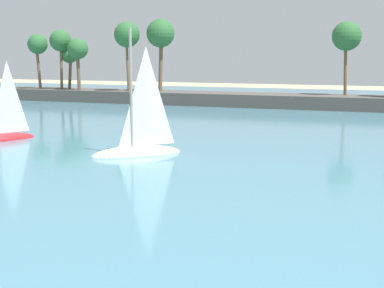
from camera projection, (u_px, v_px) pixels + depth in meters
sea at (324, 120)px, 61.91m from camera, size 220.00×104.57×0.06m
palm_headland at (350, 82)px, 72.16m from camera, size 119.16×6.32×12.47m
sailboat_near_shore at (138, 143)px, 40.48m from camera, size 6.29×5.95×9.66m
sailboat_mid_bay at (4, 131)px, 47.27m from camera, size 3.98×5.91×8.29m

